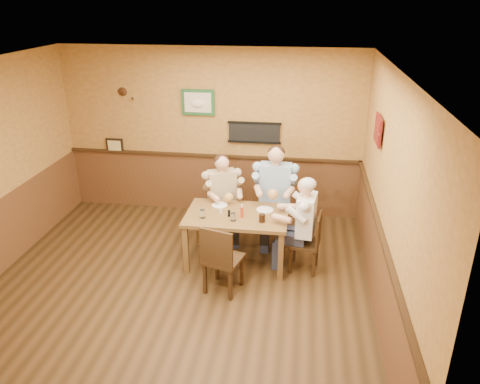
# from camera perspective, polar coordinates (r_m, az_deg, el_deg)

# --- Properties ---
(room) EXTENTS (5.02, 5.03, 2.81)m
(room) POSITION_cam_1_polar(r_m,az_deg,el_deg) (5.58, -6.90, 3.42)
(room) COLOR #32200F
(room) RESTS_ON ground
(dining_table) EXTENTS (1.40, 0.90, 0.75)m
(dining_table) POSITION_cam_1_polar(r_m,az_deg,el_deg) (6.48, -0.38, -3.40)
(dining_table) COLOR brown
(dining_table) RESTS_ON ground
(chair_back_left) EXTENTS (0.52, 0.52, 0.86)m
(chair_back_left) POSITION_cam_1_polar(r_m,az_deg,el_deg) (7.23, -2.18, -2.49)
(chair_back_left) COLOR #372311
(chair_back_left) RESTS_ON ground
(chair_back_right) EXTENTS (0.44, 0.44, 0.96)m
(chair_back_right) POSITION_cam_1_polar(r_m,az_deg,el_deg) (7.17, 4.22, -2.35)
(chair_back_right) COLOR #372311
(chair_back_right) RESTS_ON ground
(chair_right_end) EXTENTS (0.44, 0.44, 0.85)m
(chair_right_end) POSITION_cam_1_polar(r_m,az_deg,el_deg) (6.47, 7.89, -6.03)
(chair_right_end) COLOR #372311
(chair_right_end) RESTS_ON ground
(chair_near_side) EXTENTS (0.54, 0.54, 0.95)m
(chair_near_side) POSITION_cam_1_polar(r_m,az_deg,el_deg) (5.96, -2.04, -7.97)
(chair_near_side) COLOR #372311
(chair_near_side) RESTS_ON ground
(diner_tan_shirt) EXTENTS (0.74, 0.74, 1.22)m
(diner_tan_shirt) POSITION_cam_1_polar(r_m,az_deg,el_deg) (7.16, -2.20, -1.17)
(diner_tan_shirt) COLOR #C7B289
(diner_tan_shirt) RESTS_ON ground
(diner_blue_polo) EXTENTS (0.63, 0.63, 1.37)m
(diner_blue_polo) POSITION_cam_1_polar(r_m,az_deg,el_deg) (7.08, 4.27, -0.85)
(diner_blue_polo) COLOR #90B1D8
(diner_blue_polo) RESTS_ON ground
(diner_white_elder) EXTENTS (0.63, 0.63, 1.22)m
(diner_white_elder) POSITION_cam_1_polar(r_m,az_deg,el_deg) (6.38, 7.98, -4.60)
(diner_white_elder) COLOR silver
(diner_white_elder) RESTS_ON ground
(water_glass_left) EXTENTS (0.08, 0.08, 0.12)m
(water_glass_left) POSITION_cam_1_polar(r_m,az_deg,el_deg) (6.33, -4.62, -2.67)
(water_glass_left) COLOR white
(water_glass_left) RESTS_ON dining_table
(water_glass_mid) EXTENTS (0.09, 0.09, 0.11)m
(water_glass_mid) POSITION_cam_1_polar(r_m,az_deg,el_deg) (6.23, -0.84, -3.06)
(water_glass_mid) COLOR silver
(water_glass_mid) RESTS_ON dining_table
(cola_tumbler) EXTENTS (0.09, 0.09, 0.11)m
(cola_tumbler) POSITION_cam_1_polar(r_m,az_deg,el_deg) (6.21, 2.70, -3.18)
(cola_tumbler) COLOR black
(cola_tumbler) RESTS_ON dining_table
(hot_sauce_bottle) EXTENTS (0.05, 0.05, 0.17)m
(hot_sauce_bottle) POSITION_cam_1_polar(r_m,az_deg,el_deg) (6.31, 0.23, -2.40)
(hot_sauce_bottle) COLOR #B23213
(hot_sauce_bottle) RESTS_ON dining_table
(salt_shaker) EXTENTS (0.04, 0.04, 0.08)m
(salt_shaker) POSITION_cam_1_polar(r_m,az_deg,el_deg) (6.44, -2.36, -2.26)
(salt_shaker) COLOR white
(salt_shaker) RESTS_ON dining_table
(pepper_shaker) EXTENTS (0.04, 0.04, 0.09)m
(pepper_shaker) POSITION_cam_1_polar(r_m,az_deg,el_deg) (6.35, -1.35, -2.60)
(pepper_shaker) COLOR black
(pepper_shaker) RESTS_ON dining_table
(plate_far_left) EXTENTS (0.27, 0.27, 0.02)m
(plate_far_left) POSITION_cam_1_polar(r_m,az_deg,el_deg) (6.69, -2.49, -1.61)
(plate_far_left) COLOR silver
(plate_far_left) RESTS_ON dining_table
(plate_far_right) EXTENTS (0.32, 0.32, 0.02)m
(plate_far_right) POSITION_cam_1_polar(r_m,az_deg,el_deg) (6.55, 3.06, -2.18)
(plate_far_right) COLOR silver
(plate_far_right) RESTS_ON dining_table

